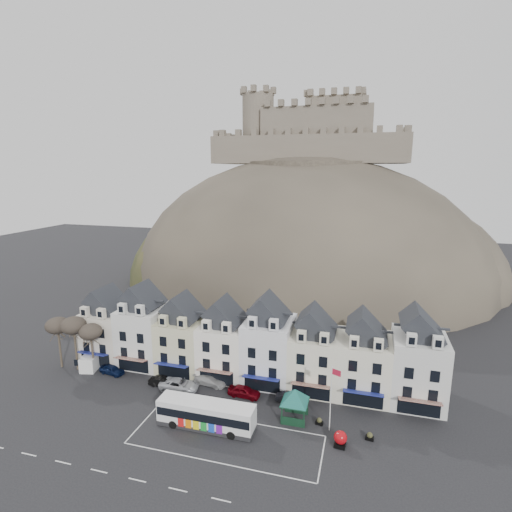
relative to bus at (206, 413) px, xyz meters
The scene contains 21 objects.
ground 3.49m from the bus, 68.43° to the right, with size 300.00×300.00×0.00m, color black.
coach_bay_markings 3.90m from the bus, 25.82° to the right, with size 22.00×7.50×0.01m, color silver.
townhouse_terrace 13.72m from the bus, 84.69° to the left, with size 54.40×9.35×11.80m.
castle_hill 66.27m from the bus, 87.98° to the left, with size 100.00×76.00×68.00m.
castle 82.64m from the bus, 88.75° to the left, with size 50.20×22.20×22.00m.
tree_left_far 29.41m from the bus, 164.47° to the left, with size 3.61×3.61×8.24m.
tree_left_mid 26.64m from the bus, 162.71° to the left, with size 3.78×3.78×8.64m.
tree_left_near 23.72m from the bus, 160.51° to the left, with size 3.43×3.43×7.84m.
bus is the anchor object (origin of this frame).
bus_shelter 11.01m from the bus, 23.92° to the left, with size 6.61×6.61×4.19m.
red_buoy 15.89m from the bus, ahead, with size 1.50×1.50×1.85m.
flagpole 15.16m from the bus, 13.52° to the left, with size 1.12×0.54×8.37m.
white_van 24.98m from the bus, 158.24° to the left, with size 3.28×5.43×2.31m.
planter_west 13.83m from the bus, 18.02° to the left, with size 0.98×0.63×0.90m.
planter_east 19.31m from the bus, ahead, with size 1.02×0.67×0.96m.
car_navy 20.55m from the bus, 157.05° to the left, with size 1.63×4.06×1.38m, color #0A1536.
car_black 12.06m from the bus, 144.04° to the left, with size 1.41×4.05×1.34m, color black.
car_silver 9.80m from the bus, 136.07° to the left, with size 2.58×5.50×1.55m, color silver.
car_white 9.90m from the bus, 109.71° to the left, with size 1.98×4.88×1.42m, color silver.
car_maroon 8.06m from the bus, 72.68° to the left, with size 1.81×4.50×1.53m, color #5B050D.
car_charcoal 11.88m from the bus, 43.55° to the left, with size 1.29×3.69×1.22m, color black.
Camera 1 is at (16.40, -36.76, 30.64)m, focal length 28.00 mm.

